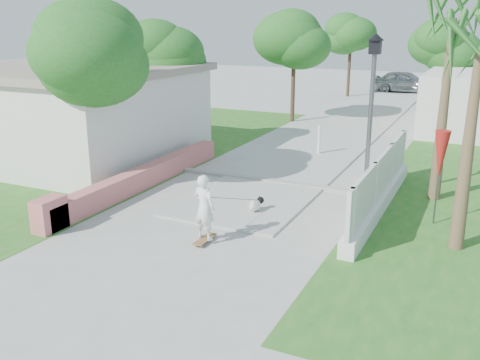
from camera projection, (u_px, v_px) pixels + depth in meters
The scene contains 20 objects.
ground at pixel (165, 259), 11.05m from camera, with size 90.00×90.00×0.00m, color #B7B7B2.
path_strip at pixel (371, 113), 28.38m from camera, with size 3.20×36.00×0.06m, color #B7B7B2.
curb at pixel (273, 181), 16.24m from camera, with size 6.50×0.25×0.10m, color #999993.
grass_left at pixel (125, 147), 20.84m from camera, with size 8.00×20.00×0.01m, color #256820.
pink_wall at pixel (135, 181), 15.39m from camera, with size 0.45×8.20×0.80m.
house_left at pixel (65, 111), 19.05m from camera, with size 8.40×7.40×3.23m.
lattice_fence at pixel (381, 189), 13.85m from camera, with size 0.35×7.00×1.50m.
street_lamp at pixel (371, 113), 13.94m from camera, with size 0.44×0.44×4.44m.
bollard at pixel (319, 139), 19.47m from camera, with size 0.14×0.14×1.09m.
patio_umbrella at pixel (441, 157), 12.51m from camera, with size 0.36×0.36×2.30m.
tree_left_near at pixel (79, 56), 14.37m from camera, with size 3.60×3.60×5.28m.
tree_left_mid at pixel (161, 56), 19.64m from camera, with size 3.20×3.20×4.85m.
tree_path_left at pixel (295, 41), 25.02m from camera, with size 3.40×3.40×5.23m.
tree_path_right at pixel (442, 47), 26.05m from camera, with size 3.00×3.00×4.79m.
tree_path_far at pixel (351, 35), 33.60m from camera, with size 3.20×3.20×5.17m.
palm_far at pixel (452, 31), 13.52m from camera, with size 1.80×1.80×5.30m.
palm_near at pixel (479, 62), 10.49m from camera, with size 1.80×1.80×4.70m.
skateboarder at pixel (223, 201), 12.48m from camera, with size 0.59×2.80×1.57m.
dog at pixel (256, 205), 13.65m from camera, with size 0.41×0.59×0.42m.
parked_car at pixel (405, 82), 36.22m from camera, with size 1.75×4.34×1.48m, color #B0B4B8.
Camera 1 is at (5.72, -8.49, 4.75)m, focal length 40.00 mm.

